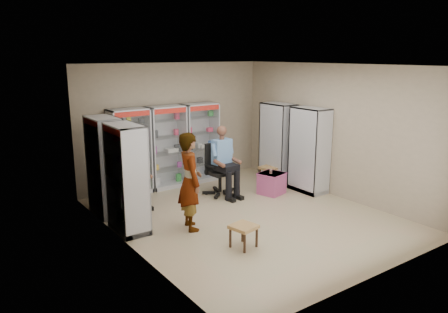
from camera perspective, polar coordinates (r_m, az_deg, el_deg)
floor at (r=8.92m, az=3.03°, el=-7.83°), size 6.00×6.00×0.00m
room_shell at (r=8.41m, az=3.19°, el=4.78°), size 5.02×6.02×3.01m
cabinet_back_left at (r=10.27m, az=-12.18°, el=0.57°), size 0.90×0.50×2.00m
cabinet_back_mid at (r=10.66m, az=-7.49°, el=1.22°), size 0.90×0.50×2.00m
cabinet_back_right at (r=11.12m, az=-3.15°, el=1.82°), size 0.90×0.50×2.00m
cabinet_right_far at (r=11.20m, az=7.04°, el=1.83°), size 0.90×0.50×2.00m
cabinet_right_near at (r=10.43m, az=11.07°, el=0.82°), size 0.90×0.50×2.00m
cabinet_left_far at (r=9.10m, az=-15.25°, el=-1.24°), size 0.90×0.50×2.00m
cabinet_left_near at (r=8.11m, az=-12.55°, el=-2.87°), size 0.90×0.50×2.00m
wooden_chair at (r=9.66m, az=-11.68°, el=-3.47°), size 0.42×0.42×0.94m
seated_customer at (r=9.56m, az=-11.61°, el=-2.40°), size 0.44×0.60×1.34m
office_chair at (r=10.07m, az=-0.53°, el=-1.71°), size 0.70×0.70×1.20m
seated_shopkeeper at (r=9.99m, az=-0.37°, el=-0.87°), size 0.55×0.73×1.53m
pink_trunk at (r=10.28m, az=6.23°, el=-3.51°), size 0.64×0.63×0.50m
tea_glass at (r=10.16m, az=6.14°, el=-1.98°), size 0.07×0.07×0.09m
woven_stool_a at (r=11.10m, az=6.00°, el=-2.41°), size 0.49×0.49×0.43m
woven_stool_b at (r=7.52m, az=2.57°, el=-10.35°), size 0.47×0.47×0.40m
standing_man at (r=8.07m, az=-4.46°, el=-3.27°), size 0.59×0.76×1.84m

